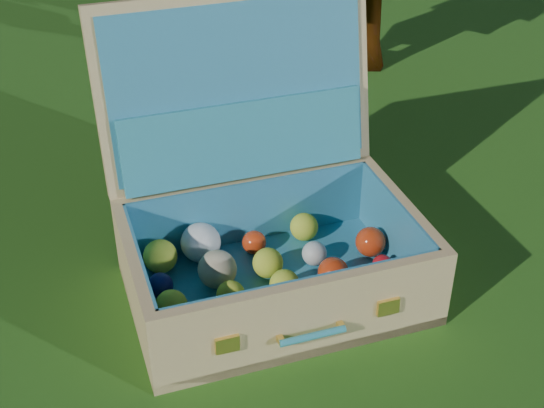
# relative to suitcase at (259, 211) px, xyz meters

# --- Properties ---
(ground) EXTENTS (60.00, 60.00, 0.00)m
(ground) POSITION_rel_suitcase_xyz_m (-0.17, 0.03, -0.16)
(ground) COLOR #215114
(ground) RESTS_ON ground
(suitcase) EXTENTS (0.71, 0.66, 0.57)m
(suitcase) POSITION_rel_suitcase_xyz_m (0.00, 0.00, 0.00)
(suitcase) COLOR tan
(suitcase) RESTS_ON ground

